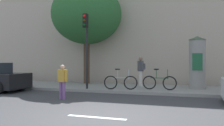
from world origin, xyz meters
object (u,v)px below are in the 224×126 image
poster_column (197,62)px  bicycle_leaning (159,82)px  pedestrian_with_backpack (141,68)px  traffic_light (86,38)px  bicycle_upright (121,82)px  pedestrian_near_pole (62,79)px  street_tree (87,15)px

poster_column → bicycle_leaning: poster_column is taller
poster_column → pedestrian_with_backpack: poster_column is taller
poster_column → pedestrian_with_backpack: 3.25m
traffic_light → bicycle_upright: bearing=10.4°
pedestrian_with_backpack → pedestrian_near_pole: bearing=-114.7°
pedestrian_near_pole → bicycle_leaning: (3.67, 3.47, -0.31)m
poster_column → pedestrian_near_pole: bearing=-140.4°
traffic_light → poster_column: (5.64, 1.98, -1.28)m
traffic_light → poster_column: traffic_light is taller
pedestrian_near_pole → pedestrian_with_backpack: size_ratio=0.84×
bicycle_upright → bicycle_leaning: bearing=15.0°
pedestrian_near_pole → pedestrian_with_backpack: (2.36, 5.14, 0.36)m
street_tree → traffic_light: bearing=-65.9°
pedestrian_near_pole → bicycle_upright: size_ratio=0.84×
pedestrian_with_backpack → traffic_light: bearing=-134.2°
traffic_light → bicycle_leaning: (3.76, 0.85, -2.32)m
traffic_light → pedestrian_with_backpack: (2.45, 2.52, -1.66)m
traffic_light → bicycle_leaning: bearing=12.8°
poster_column → street_tree: (-6.99, 1.05, 3.20)m
traffic_light → pedestrian_near_pole: traffic_light is taller
bicycle_upright → poster_column: bearing=23.3°
traffic_light → bicycle_upright: size_ratio=2.28×
pedestrian_near_pole → pedestrian_with_backpack: 5.66m
pedestrian_near_pole → street_tree: bearing=104.4°
poster_column → pedestrian_near_pole: (-5.54, -4.59, -0.74)m
pedestrian_near_pole → poster_column: bearing=39.6°
street_tree → bicycle_leaning: size_ratio=3.75×
poster_column → pedestrian_with_backpack: size_ratio=1.62×
poster_column → bicycle_upright: bearing=-156.7°
poster_column → bicycle_leaning: 2.42m
street_tree → bicycle_leaning: 7.00m
bicycle_upright → pedestrian_with_backpack: bearing=73.9°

